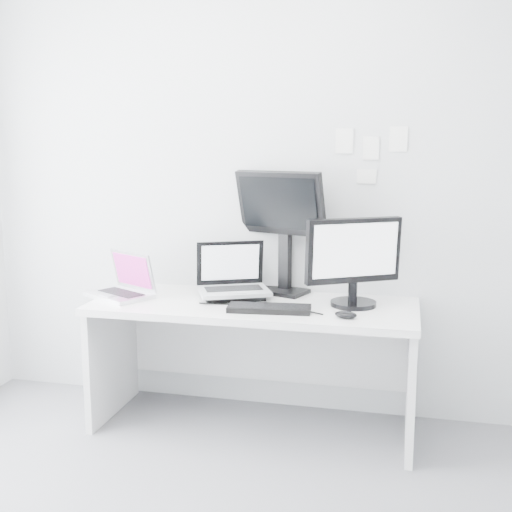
# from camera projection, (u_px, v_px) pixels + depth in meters

# --- Properties ---
(back_wall) EXTENTS (3.60, 0.00, 3.60)m
(back_wall) POSITION_uv_depth(u_px,v_px,m) (267.00, 187.00, 3.80)
(back_wall) COLOR silver
(back_wall) RESTS_ON ground
(desk) EXTENTS (1.80, 0.70, 0.73)m
(desk) POSITION_uv_depth(u_px,v_px,m) (253.00, 366.00, 3.63)
(desk) COLOR white
(desk) RESTS_ON ground
(macbook) EXTENTS (0.45, 0.41, 0.27)m
(macbook) POSITION_uv_depth(u_px,v_px,m) (118.00, 274.00, 3.69)
(macbook) COLOR silver
(macbook) RESTS_ON desk
(speaker) EXTENTS (0.11, 0.11, 0.20)m
(speaker) POSITION_uv_depth(u_px,v_px,m) (215.00, 275.00, 3.84)
(speaker) COLOR black
(speaker) RESTS_ON desk
(dell_laptop) EXTENTS (0.48, 0.44, 0.33)m
(dell_laptop) POSITION_uv_depth(u_px,v_px,m) (234.00, 271.00, 3.65)
(dell_laptop) COLOR #B1B4B9
(dell_laptop) RESTS_ON desk
(rear_monitor) EXTENTS (0.58, 0.37, 0.74)m
(rear_monitor) POSITION_uv_depth(u_px,v_px,m) (282.00, 231.00, 3.74)
(rear_monitor) COLOR black
(rear_monitor) RESTS_ON desk
(samsung_monitor) EXTENTS (0.60, 0.50, 0.50)m
(samsung_monitor) POSITION_uv_depth(u_px,v_px,m) (354.00, 261.00, 3.47)
(samsung_monitor) COLOR black
(samsung_monitor) RESTS_ON desk
(keyboard) EXTENTS (0.45, 0.20, 0.03)m
(keyboard) POSITION_uv_depth(u_px,v_px,m) (269.00, 308.00, 3.39)
(keyboard) COLOR black
(keyboard) RESTS_ON desk
(mouse) EXTENTS (0.13, 0.09, 0.04)m
(mouse) POSITION_uv_depth(u_px,v_px,m) (346.00, 315.00, 3.25)
(mouse) COLOR black
(mouse) RESTS_ON desk
(wall_note_0) EXTENTS (0.10, 0.00, 0.14)m
(wall_note_0) POSITION_uv_depth(u_px,v_px,m) (344.00, 141.00, 3.65)
(wall_note_0) COLOR white
(wall_note_0) RESTS_ON back_wall
(wall_note_1) EXTENTS (0.09, 0.00, 0.13)m
(wall_note_1) POSITION_uv_depth(u_px,v_px,m) (371.00, 148.00, 3.62)
(wall_note_1) COLOR white
(wall_note_1) RESTS_ON back_wall
(wall_note_2) EXTENTS (0.10, 0.00, 0.14)m
(wall_note_2) POSITION_uv_depth(u_px,v_px,m) (398.00, 139.00, 3.58)
(wall_note_2) COLOR white
(wall_note_2) RESTS_ON back_wall
(wall_note_3) EXTENTS (0.11, 0.00, 0.08)m
(wall_note_3) POSITION_uv_depth(u_px,v_px,m) (366.00, 177.00, 3.65)
(wall_note_3) COLOR white
(wall_note_3) RESTS_ON back_wall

